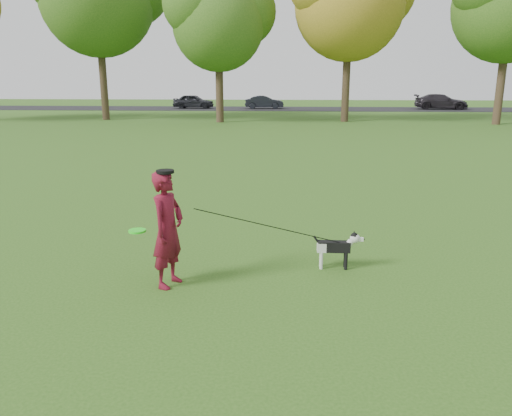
# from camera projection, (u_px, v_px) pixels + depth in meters

# --- Properties ---
(ground) EXTENTS (120.00, 120.00, 0.00)m
(ground) POSITION_uv_depth(u_px,v_px,m) (258.00, 277.00, 7.06)
(ground) COLOR #285116
(ground) RESTS_ON ground
(road) EXTENTS (120.00, 7.00, 0.02)m
(road) POSITION_uv_depth(u_px,v_px,m) (285.00, 109.00, 45.68)
(road) COLOR black
(road) RESTS_ON ground
(man) EXTENTS (0.54, 0.67, 1.58)m
(man) POSITION_uv_depth(u_px,v_px,m) (168.00, 229.00, 6.62)
(man) COLOR #580C18
(man) RESTS_ON ground
(dog) EXTENTS (0.75, 0.15, 0.57)m
(dog) POSITION_uv_depth(u_px,v_px,m) (338.00, 246.00, 7.32)
(dog) COLOR black
(dog) RESTS_ON ground
(car_left) EXTENTS (3.79, 1.66, 1.27)m
(car_left) POSITION_uv_depth(u_px,v_px,m) (194.00, 101.00, 46.05)
(car_left) COLOR black
(car_left) RESTS_ON road
(car_mid) EXTENTS (3.58, 1.41, 1.16)m
(car_mid) POSITION_uv_depth(u_px,v_px,m) (264.00, 102.00, 45.65)
(car_mid) COLOR black
(car_mid) RESTS_ON road
(car_right) EXTENTS (4.81, 2.44, 1.34)m
(car_right) POSITION_uv_depth(u_px,v_px,m) (441.00, 102.00, 44.63)
(car_right) COLOR black
(car_right) RESTS_ON road
(man_held_items) EXTENTS (2.95, 0.95, 1.21)m
(man_held_items) POSITION_uv_depth(u_px,v_px,m) (274.00, 227.00, 6.88)
(man_held_items) COLOR #28FA1F
(man_held_items) RESTS_ON ground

